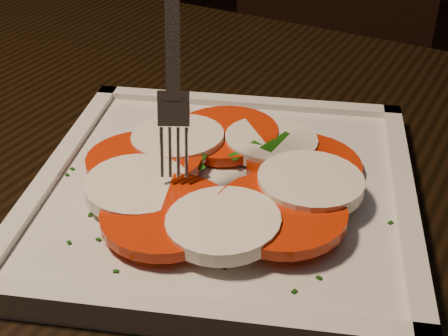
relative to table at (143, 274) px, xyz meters
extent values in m
cube|color=black|center=(0.00, 0.00, 0.08)|extent=(1.28, 0.93, 0.04)
cylinder|color=black|center=(-0.50, 0.40, -0.30)|extent=(0.06, 0.06, 0.71)
cube|color=black|center=(-0.04, 0.73, -0.20)|extent=(0.43, 0.43, 0.04)
cylinder|color=black|center=(-0.22, 0.55, -0.45)|extent=(0.04, 0.04, 0.41)
cylinder|color=black|center=(0.14, 0.55, -0.45)|extent=(0.04, 0.04, 0.41)
cylinder|color=black|center=(-0.23, 0.91, -0.45)|extent=(0.04, 0.04, 0.41)
cylinder|color=black|center=(0.13, 0.91, -0.45)|extent=(0.04, 0.04, 0.41)
cube|color=silver|center=(0.08, 0.00, 0.11)|extent=(0.34, 0.34, 0.01)
cylinder|color=red|center=(0.13, 0.05, 0.12)|extent=(0.09, 0.09, 0.01)
cylinder|color=white|center=(0.09, 0.07, 0.12)|extent=(0.08, 0.08, 0.02)
cylinder|color=red|center=(0.05, 0.06, 0.12)|extent=(0.09, 0.09, 0.01)
cylinder|color=white|center=(0.02, 0.04, 0.12)|extent=(0.08, 0.08, 0.02)
cylinder|color=red|center=(0.01, 0.00, 0.12)|extent=(0.09, 0.09, 0.01)
cylinder|color=white|center=(0.03, -0.04, 0.12)|extent=(0.08, 0.08, 0.01)
cylinder|color=red|center=(0.06, -0.06, 0.13)|extent=(0.09, 0.09, 0.01)
cylinder|color=white|center=(0.10, -0.06, 0.13)|extent=(0.08, 0.08, 0.01)
cylinder|color=red|center=(0.13, -0.03, 0.13)|extent=(0.09, 0.09, 0.01)
cylinder|color=white|center=(0.14, 0.01, 0.13)|extent=(0.08, 0.08, 0.01)
cube|color=#19580F|center=(0.12, -0.01, 0.12)|extent=(0.04, 0.03, 0.00)
cube|color=#19580F|center=(0.04, 0.02, 0.12)|extent=(0.03, 0.01, 0.00)
cube|color=#19580F|center=(0.10, 0.06, 0.12)|extent=(0.02, 0.04, 0.00)
cube|color=#19580F|center=(0.04, 0.01, 0.12)|extent=(0.04, 0.03, 0.01)
cube|color=#19580F|center=(0.13, 0.02, 0.12)|extent=(0.04, 0.02, 0.00)
cube|color=#19580F|center=(0.08, 0.04, 0.12)|extent=(0.02, 0.03, 0.00)
cube|color=#19580F|center=(0.08, -0.07, 0.12)|extent=(0.03, 0.03, 0.01)
cube|color=#19580F|center=(0.09, -0.06, 0.12)|extent=(0.02, 0.03, 0.00)
cube|color=#0F390A|center=(0.01, -0.10, 0.11)|extent=(0.00, 0.00, 0.00)
cube|color=#0F390A|center=(0.20, 0.00, 0.11)|extent=(0.00, 0.00, 0.00)
cube|color=#0F390A|center=(-0.01, 0.09, 0.11)|extent=(0.00, 0.00, 0.00)
cube|color=#0F390A|center=(0.16, 0.07, 0.11)|extent=(0.00, 0.00, 0.00)
cube|color=#0F390A|center=(-0.04, -0.02, 0.11)|extent=(0.00, 0.00, 0.00)
cube|color=#0F390A|center=(0.03, 0.09, 0.11)|extent=(0.00, 0.00, 0.00)
cube|color=#0F390A|center=(-0.04, -0.03, 0.11)|extent=(0.00, 0.00, 0.00)
cube|color=#0F390A|center=(0.16, -0.09, 0.11)|extent=(0.00, 0.00, 0.00)
cube|color=#0F390A|center=(-0.03, 0.02, 0.11)|extent=(0.00, 0.00, 0.00)
cube|color=#0F390A|center=(-0.03, 0.03, 0.11)|extent=(0.00, 0.00, 0.00)
cube|color=#0F390A|center=(0.10, 0.12, 0.11)|extent=(0.00, 0.00, 0.00)
cube|color=#0F390A|center=(0.14, 0.07, 0.11)|extent=(0.00, 0.00, 0.00)
cube|color=#0F390A|center=(-0.01, 0.04, 0.11)|extent=(0.00, 0.00, 0.00)
cube|color=#0F390A|center=(0.02, -0.09, 0.11)|extent=(0.00, 0.00, 0.00)
cube|color=#0F390A|center=(0.00, -0.07, 0.11)|extent=(0.00, 0.00, 0.00)
cube|color=#0F390A|center=(0.05, -0.11, 0.11)|extent=(0.00, 0.00, 0.00)
cube|color=#0F390A|center=(0.05, 0.09, 0.11)|extent=(0.00, 0.00, 0.00)
cube|color=#0F390A|center=(0.17, -0.07, 0.11)|extent=(0.00, 0.00, 0.00)
cube|color=#0F390A|center=(0.11, -0.08, 0.11)|extent=(0.00, 0.00, 0.00)
cube|color=#0F390A|center=(0.04, -0.08, 0.11)|extent=(0.00, 0.00, 0.00)
cube|color=#0F390A|center=(-0.01, -0.03, 0.11)|extent=(0.00, 0.00, 0.00)
cube|color=#0F390A|center=(0.15, 0.07, 0.11)|extent=(0.00, 0.00, 0.00)
camera|label=1|loc=(0.22, -0.36, 0.38)|focal=50.00mm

